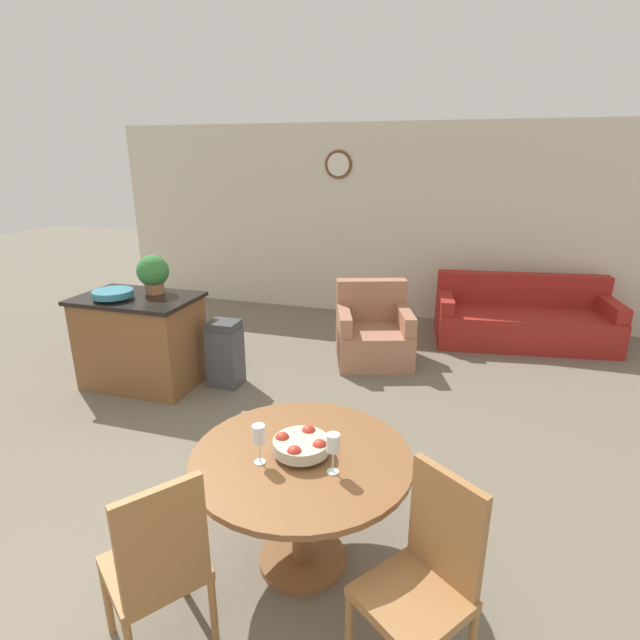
{
  "coord_description": "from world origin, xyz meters",
  "views": [
    {
      "loc": [
        1.38,
        -1.5,
        2.29
      ],
      "look_at": [
        0.18,
        2.39,
        0.93
      ],
      "focal_mm": 28.0,
      "sensor_mm": 36.0,
      "label": 1
    }
  ],
  "objects": [
    {
      "name": "teal_bowl",
      "position": [
        -1.92,
        2.38,
        0.99
      ],
      "size": [
        0.38,
        0.38,
        0.09
      ],
      "color": "teal",
      "rests_on": "kitchen_island"
    },
    {
      "name": "dining_table",
      "position": [
        0.59,
        0.71,
        0.56
      ],
      "size": [
        1.22,
        1.22,
        0.73
      ],
      "color": "brown",
      "rests_on": "ground_plane"
    },
    {
      "name": "armchair",
      "position": [
        0.37,
        3.86,
        0.3
      ],
      "size": [
        1.04,
        1.05,
        0.88
      ],
      "rotation": [
        0.0,
        0.0,
        0.32
      ],
      "color": "#A87056",
      "rests_on": "ground_plane"
    },
    {
      "name": "potted_plant",
      "position": [
        -1.66,
        2.69,
        1.15
      ],
      "size": [
        0.32,
        0.32,
        0.39
      ],
      "color": "#A36642",
      "rests_on": "kitchen_island"
    },
    {
      "name": "kitchen_island",
      "position": [
        -1.77,
        2.52,
        0.47
      ],
      "size": [
        1.18,
        0.77,
        0.94
      ],
      "color": "brown",
      "rests_on": "ground_plane"
    },
    {
      "name": "ground_plane",
      "position": [
        0.0,
        0.0,
        0.0
      ],
      "size": [
        24.0,
        24.0,
        0.0
      ],
      "primitive_type": "plane",
      "color": "#706656"
    },
    {
      "name": "couch",
      "position": [
        2.07,
        4.95,
        0.29
      ],
      "size": [
        2.22,
        1.16,
        0.83
      ],
      "rotation": [
        0.0,
        0.0,
        0.15
      ],
      "color": "maroon",
      "rests_on": "ground_plane"
    },
    {
      "name": "fruit_bowl",
      "position": [
        0.59,
        0.71,
        0.79
      ],
      "size": [
        0.31,
        0.31,
        0.12
      ],
      "color": "#B7B29E",
      "rests_on": "dining_table"
    },
    {
      "name": "wall_back",
      "position": [
        -0.0,
        5.62,
        1.35
      ],
      "size": [
        8.0,
        0.09,
        2.7
      ],
      "color": "beige",
      "rests_on": "ground_plane"
    },
    {
      "name": "trash_bin",
      "position": [
        -0.94,
        2.74,
        0.34
      ],
      "size": [
        0.31,
        0.27,
        0.69
      ],
      "color": "#47474C",
      "rests_on": "ground_plane"
    },
    {
      "name": "wine_glass_left",
      "position": [
        0.4,
        0.58,
        0.89
      ],
      "size": [
        0.07,
        0.07,
        0.22
      ],
      "color": "silver",
      "rests_on": "dining_table"
    },
    {
      "name": "dining_chair_near_right",
      "position": [
        1.32,
        0.28,
        0.54
      ],
      "size": [
        0.59,
        0.59,
        1.0
      ],
      "rotation": [
        0.0,
        0.0,
        8.79
      ],
      "color": "#9E6B3D",
      "rests_on": "ground_plane"
    },
    {
      "name": "dining_chair_near_left",
      "position": [
        0.16,
        -0.01,
        0.54
      ],
      "size": [
        0.59,
        0.59,
        1.0
      ],
      "rotation": [
        0.0,
        0.0,
        7.22
      ],
      "color": "#9E6B3D",
      "rests_on": "ground_plane"
    },
    {
      "name": "wine_glass_right",
      "position": [
        0.8,
        0.61,
        0.89
      ],
      "size": [
        0.07,
        0.07,
        0.22
      ],
      "color": "silver",
      "rests_on": "dining_table"
    }
  ]
}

